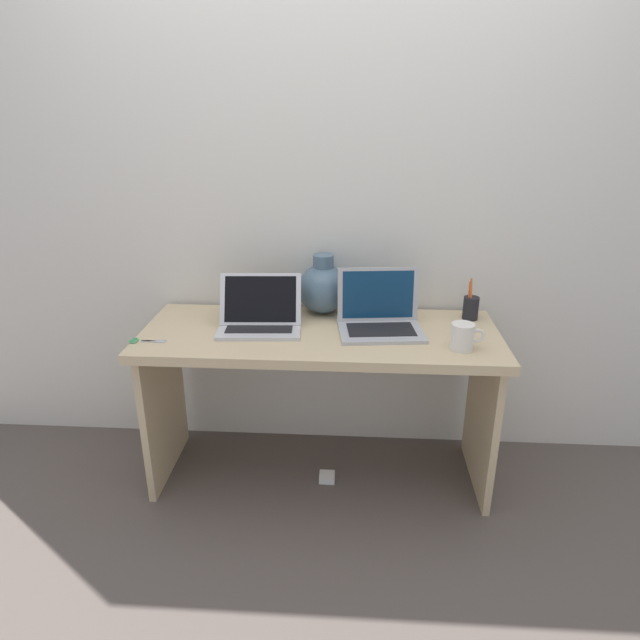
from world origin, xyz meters
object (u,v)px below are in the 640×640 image
Objects in this scene: laptop_right at (379,314)px; green_vase at (323,288)px; coffee_mug at (463,337)px; pen_cup at (471,308)px; laptop_left at (260,315)px; scissors at (141,341)px; power_brick at (327,477)px.

green_vase reaches higher than laptop_right.
coffee_mug is 0.69× the size of pen_cup.
green_vase reaches higher than laptop_left.
laptop_right is 0.98m from scissors.
coffee_mug is 0.34m from pen_cup.
scissors is 1.03m from power_brick.
pen_cup is (0.91, 0.16, -0.00)m from laptop_left.
pen_cup is at bearing 9.92° from laptop_left.
laptop_left is 2.74× the size of coffee_mug.
laptop_right is at bearing -161.26° from pen_cup.
green_vase reaches higher than pen_cup.
green_vase reaches higher than power_brick.
green_vase reaches higher than scissors.
green_vase is 3.83× the size of power_brick.
laptop_left reaches higher than power_brick.
laptop_right is 0.37m from coffee_mug.
laptop_right reaches higher than pen_cup.
green_vase is 0.68m from coffee_mug.
laptop_left is 1.88× the size of pen_cup.
scissors is (-1.36, -0.34, -0.05)m from pen_cup.
laptop_left is 0.49m from scissors.
pen_cup is (0.65, -0.05, -0.06)m from green_vase.
laptop_right is at bearing 24.52° from power_brick.
coffee_mug is (0.31, -0.19, -0.01)m from laptop_right.
scissors is at bearing -158.40° from laptop_left.
green_vase is (0.25, 0.21, 0.06)m from laptop_left.
coffee_mug reaches higher than power_brick.
scissors is at bearing -179.68° from coffee_mug.
scissors is (-0.96, -0.20, -0.06)m from laptop_right.
laptop_right is 0.43m from pen_cup.
power_brick is (-0.62, -0.23, -0.75)m from pen_cup.
coffee_mug is at bearing -11.95° from laptop_left.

